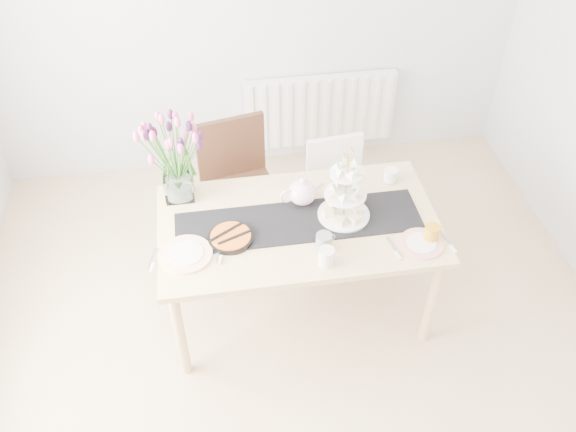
{
  "coord_description": "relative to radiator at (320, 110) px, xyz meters",
  "views": [
    {
      "loc": [
        -0.4,
        -1.85,
        3.15
      ],
      "look_at": [
        -0.01,
        0.58,
        0.85
      ],
      "focal_mm": 38.0,
      "sensor_mm": 36.0,
      "label": 1
    }
  ],
  "objects": [
    {
      "name": "table_runner",
      "position": [
        -0.44,
        -1.56,
        0.3
      ],
      "size": [
        1.4,
        0.35,
        0.01
      ],
      "primitive_type": "cube",
      "color": "black",
      "rests_on": "dining_table"
    },
    {
      "name": "tart_tin",
      "position": [
        -0.84,
        -1.64,
        0.31
      ],
      "size": [
        0.25,
        0.25,
        0.03
      ],
      "rotation": [
        0.0,
        0.0,
        0.12
      ],
      "color": "black",
      "rests_on": "dining_table"
    },
    {
      "name": "mug_white",
      "position": [
        -0.35,
        -1.9,
        0.35
      ],
      "size": [
        0.11,
        0.11,
        0.1
      ],
      "primitive_type": "cylinder",
      "rotation": [
        0.0,
        0.0,
        -0.27
      ],
      "color": "silver",
      "rests_on": "dining_table"
    },
    {
      "name": "plate_right",
      "position": [
        0.19,
        -1.84,
        0.31
      ],
      "size": [
        0.29,
        0.29,
        0.01
      ],
      "primitive_type": "cylinder",
      "rotation": [
        0.0,
        0.0,
        0.22
      ],
      "color": "white",
      "rests_on": "dining_table"
    },
    {
      "name": "chair_brown",
      "position": [
        -0.74,
        -0.87,
        0.1
      ],
      "size": [
        0.55,
        0.55,
        0.94
      ],
      "rotation": [
        0.0,
        0.0,
        0.21
      ],
      "color": "#351E13",
      "rests_on": "ground"
    },
    {
      "name": "room_shell",
      "position": [
        -0.5,
        -2.19,
        0.85
      ],
      "size": [
        4.5,
        4.5,
        4.5
      ],
      "color": "tan",
      "rests_on": "ground"
    },
    {
      "name": "tulip_vase",
      "position": [
        -1.1,
        -1.22,
        0.64
      ],
      "size": [
        0.62,
        0.62,
        0.53
      ],
      "rotation": [
        0.0,
        0.0,
        0.28
      ],
      "color": "silver",
      "rests_on": "dining_table"
    },
    {
      "name": "radiator",
      "position": [
        0.0,
        0.0,
        0.0
      ],
      "size": [
        1.2,
        0.08,
        0.6
      ],
      "primitive_type": "cube",
      "color": "white",
      "rests_on": "room_shell"
    },
    {
      "name": "teapot",
      "position": [
        -0.39,
        -1.4,
        0.38
      ],
      "size": [
        0.3,
        0.27,
        0.17
      ],
      "primitive_type": null,
      "rotation": [
        0.0,
        0.0,
        0.21
      ],
      "color": "white",
      "rests_on": "dining_table"
    },
    {
      "name": "mug_orange",
      "position": [
        0.25,
        -1.81,
        0.35
      ],
      "size": [
        0.11,
        0.11,
        0.1
      ],
      "primitive_type": "cylinder",
      "rotation": [
        0.0,
        0.0,
        0.48
      ],
      "color": "orange",
      "rests_on": "dining_table"
    },
    {
      "name": "plate_left",
      "position": [
        -1.09,
        -1.72,
        0.31
      ],
      "size": [
        0.35,
        0.35,
        0.01
      ],
      "primitive_type": "cylinder",
      "rotation": [
        0.0,
        0.0,
        -0.24
      ],
      "color": "white",
      "rests_on": "dining_table"
    },
    {
      "name": "dining_table",
      "position": [
        -0.44,
        -1.56,
        0.22
      ],
      "size": [
        1.6,
        0.9,
        0.75
      ],
      "color": "tan",
      "rests_on": "ground"
    },
    {
      "name": "cream_jug",
      "position": [
        0.18,
        -1.28,
        0.34
      ],
      "size": [
        0.1,
        0.1,
        0.08
      ],
      "primitive_type": "cylinder",
      "rotation": [
        0.0,
        0.0,
        0.17
      ],
      "color": "white",
      "rests_on": "dining_table"
    },
    {
      "name": "chair_white",
      "position": [
        -0.06,
        -0.94,
        0.0
      ],
      "size": [
        0.43,
        0.43,
        0.79
      ],
      "rotation": [
        0.0,
        0.0,
        0.1
      ],
      "color": "white",
      "rests_on": "ground"
    },
    {
      "name": "mug_grey",
      "position": [
        -0.34,
        -1.79,
        0.35
      ],
      "size": [
        0.12,
        0.12,
        0.1
      ],
      "primitive_type": "cylinder",
      "rotation": [
        0.0,
        0.0,
        0.47
      ],
      "color": "slate",
      "rests_on": "dining_table"
    },
    {
      "name": "cake_stand",
      "position": [
        -0.18,
        -1.55,
        0.43
      ],
      "size": [
        0.3,
        0.3,
        0.44
      ],
      "rotation": [
        0.0,
        0.0,
        0.09
      ],
      "color": "gold",
      "rests_on": "dining_table"
    }
  ]
}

